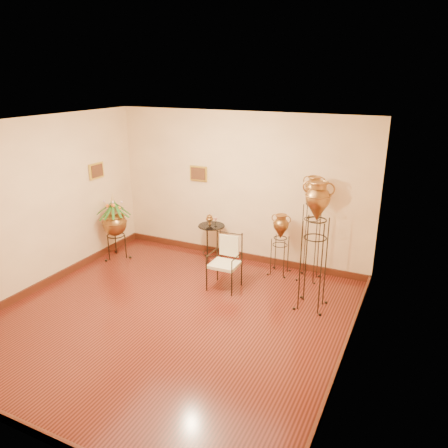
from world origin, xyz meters
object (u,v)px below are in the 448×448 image
at_px(planter_urn, 115,221).
at_px(armchair, 224,262).
at_px(amphora_tall, 311,228).
at_px(amphora_mid, 315,246).
at_px(side_table, 212,242).

xyz_separation_m(planter_urn, armchair, (2.45, -0.26, -0.28)).
relative_size(amphora_tall, amphora_mid, 0.92).
bearing_deg(side_table, amphora_tall, -0.03).
distance_m(planter_urn, armchair, 2.48).
relative_size(amphora_tall, planter_urn, 1.39).
distance_m(armchair, side_table, 1.19).
bearing_deg(armchair, amphora_mid, -0.81).
height_order(armchair, side_table, armchair).
height_order(amphora_tall, side_table, amphora_tall).
bearing_deg(side_table, planter_urn, -158.41).
bearing_deg(armchair, planter_urn, 172.76).
relative_size(amphora_tall, side_table, 2.06).
xyz_separation_m(planter_urn, side_table, (1.73, 0.68, -0.37)).
bearing_deg(amphora_tall, amphora_mid, -72.60).
relative_size(amphora_mid, side_table, 2.24).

